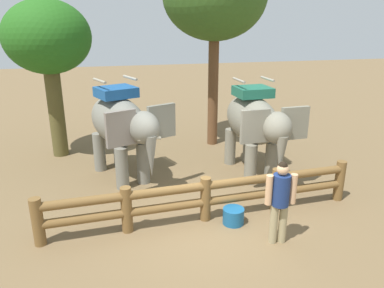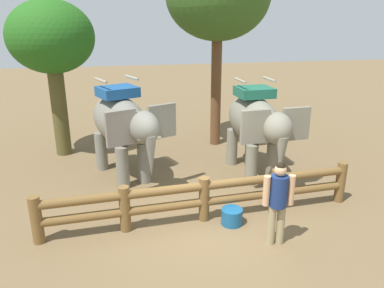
# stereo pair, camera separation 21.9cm
# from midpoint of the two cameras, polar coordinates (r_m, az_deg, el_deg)

# --- Properties ---
(ground_plane) EXTENTS (60.00, 60.00, 0.00)m
(ground_plane) POSITION_cam_midpoint_polar(r_m,az_deg,el_deg) (8.67, 1.66, -12.10)
(ground_plane) COLOR brown
(log_fence) EXTENTS (7.41, 0.64, 1.05)m
(log_fence) POSITION_cam_midpoint_polar(r_m,az_deg,el_deg) (8.55, 1.35, -7.93)
(log_fence) COLOR brown
(log_fence) RESTS_ON ground
(elephant_near_left) EXTENTS (2.50, 3.44, 2.90)m
(elephant_near_left) POSITION_cam_midpoint_polar(r_m,az_deg,el_deg) (10.56, -11.34, 2.93)
(elephant_near_left) COLOR slate
(elephant_near_left) RESTS_ON ground
(elephant_center) EXTENTS (1.88, 3.30, 2.83)m
(elephant_center) POSITION_cam_midpoint_polar(r_m,az_deg,el_deg) (10.80, 8.96, 3.22)
(elephant_center) COLOR gray
(elephant_center) RESTS_ON ground
(tourist_woman_in_black) EXTENTS (0.63, 0.39, 1.80)m
(tourist_woman_in_black) POSITION_cam_midpoint_polar(r_m,az_deg,el_deg) (7.72, 12.60, -7.93)
(tourist_woman_in_black) COLOR tan
(tourist_woman_in_black) RESTS_ON ground
(tree_far_left) EXTENTS (2.68, 2.68, 5.02)m
(tree_far_left) POSITION_cam_midpoint_polar(r_m,az_deg,el_deg) (12.82, -21.71, 14.53)
(tree_far_left) COLOR brown
(tree_far_left) RESTS_ON ground
(feed_bucket) EXTENTS (0.48, 0.48, 0.37)m
(feed_bucket) POSITION_cam_midpoint_polar(r_m,az_deg,el_deg) (8.63, 5.62, -10.92)
(feed_bucket) COLOR #19598C
(feed_bucket) RESTS_ON ground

